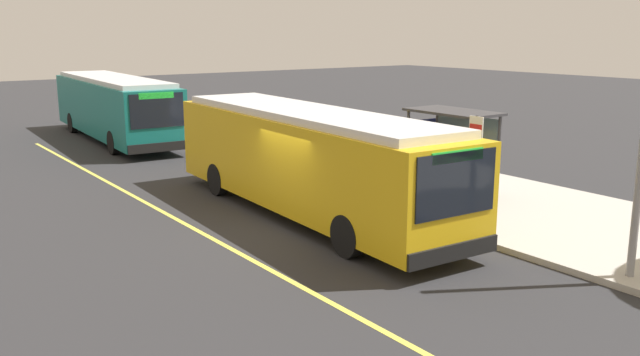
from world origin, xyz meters
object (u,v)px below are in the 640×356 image
object	(u,v)px
transit_bus_main	(308,158)
waiting_bench	(448,172)
pedestrian_commuter	(402,164)
transit_bus_second	(114,106)
route_sign_post	(475,154)

from	to	relation	value
transit_bus_main	waiting_bench	xyz separation A→B (m)	(0.30, 5.24, -0.98)
transit_bus_main	pedestrian_commuter	distance (m)	3.26
transit_bus_second	waiting_bench	bearing A→B (deg)	17.55
transit_bus_main	route_sign_post	xyz separation A→B (m)	(3.56, 2.75, 0.34)
transit_bus_second	route_sign_post	size ratio (longest dim) A/B	4.32
waiting_bench	pedestrian_commuter	distance (m)	2.09
route_sign_post	pedestrian_commuter	bearing A→B (deg)	171.91
transit_bus_second	route_sign_post	world-z (taller)	same
route_sign_post	transit_bus_second	bearing A→B (deg)	-172.28
pedestrian_commuter	transit_bus_second	bearing A→B (deg)	-169.20
waiting_bench	route_sign_post	xyz separation A→B (m)	(3.26, -2.49, 1.32)
transit_bus_second	pedestrian_commuter	distance (m)	16.56
transit_bus_second	pedestrian_commuter	world-z (taller)	transit_bus_second
transit_bus_main	route_sign_post	bearing A→B (deg)	37.69
transit_bus_main	pedestrian_commuter	world-z (taller)	transit_bus_main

